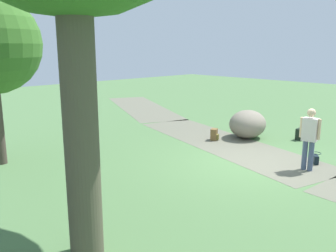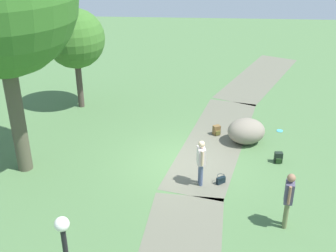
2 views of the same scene
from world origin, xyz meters
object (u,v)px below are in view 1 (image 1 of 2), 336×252
object	(u,v)px
lawn_boulder	(248,124)
backpack_by_boulder	(214,135)
woman_with_handbag	(310,135)
frisbee_on_grass	(246,126)
handbag_on_grass	(315,159)
spare_backpack_on_lawn	(300,135)

from	to	relation	value
lawn_boulder	backpack_by_boulder	size ratio (longest dim) A/B	4.36
woman_with_handbag	frisbee_on_grass	size ratio (longest dim) A/B	6.37
woman_with_handbag	handbag_on_grass	distance (m)	1.06
spare_backpack_on_lawn	handbag_on_grass	bearing A→B (deg)	124.94
handbag_on_grass	spare_backpack_on_lawn	size ratio (longest dim) A/B	0.95
woman_with_handbag	handbag_on_grass	bearing A→B (deg)	-83.34
handbag_on_grass	spare_backpack_on_lawn	world-z (taller)	spare_backpack_on_lawn
backpack_by_boulder	handbag_on_grass	bearing A→B (deg)	-179.90
woman_with_handbag	backpack_by_boulder	distance (m)	3.77
lawn_boulder	frisbee_on_grass	bearing A→B (deg)	-55.14
handbag_on_grass	frisbee_on_grass	xyz separation A→B (m)	(4.03, -2.65, -0.13)
handbag_on_grass	frisbee_on_grass	size ratio (longest dim) A/B	1.48
lawn_boulder	spare_backpack_on_lawn	bearing A→B (deg)	-144.57
woman_with_handbag	spare_backpack_on_lawn	world-z (taller)	woman_with_handbag
backpack_by_boulder	spare_backpack_on_lawn	size ratio (longest dim) A/B	1.00
woman_with_handbag	handbag_on_grass	size ratio (longest dim) A/B	4.31
handbag_on_grass	spare_backpack_on_lawn	bearing A→B (deg)	-55.06
woman_with_handbag	lawn_boulder	bearing A→B (deg)	-30.66
spare_backpack_on_lawn	frisbee_on_grass	world-z (taller)	spare_backpack_on_lawn
backpack_by_boulder	spare_backpack_on_lawn	world-z (taller)	same
lawn_boulder	woman_with_handbag	world-z (taller)	woman_with_handbag
lawn_boulder	spare_backpack_on_lawn	xyz separation A→B (m)	(-1.46, -1.04, -0.30)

